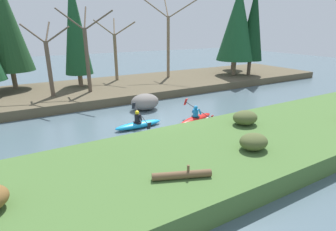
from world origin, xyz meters
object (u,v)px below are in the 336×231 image
boulder_midstream (145,102)px  driftwood_log (182,175)px  kayaker_middle (139,124)px  kayaker_lead (197,118)px

boulder_midstream → driftwood_log: (-3.13, -9.52, 0.40)m
driftwood_log → boulder_midstream: bearing=93.2°
kayaker_middle → boulder_midstream: bearing=57.6°
kayaker_lead → boulder_midstream: kayaker_lead is taller
kayaker_lead → kayaker_middle: 3.50m
kayaker_middle → driftwood_log: driftwood_log is taller
kayaker_middle → boulder_midstream: kayaker_middle is taller
kayaker_middle → driftwood_log: 6.82m
boulder_midstream → driftwood_log: 10.03m
boulder_midstream → driftwood_log: bearing=-108.2°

